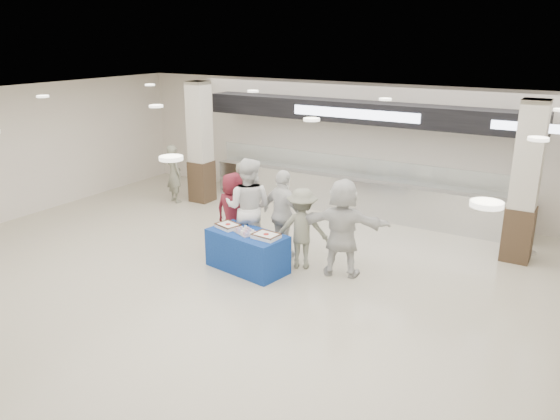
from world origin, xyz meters
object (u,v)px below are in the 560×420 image
Objects in this scene: soldier_a at (245,203)px; display_table at (247,251)px; sheet_cake_left at (228,225)px; civilian_maroon at (233,211)px; chef_tall at (248,208)px; chef_short at (283,214)px; soldier_bg at (174,174)px; sheet_cake_right at (266,236)px; civilian_white at (342,228)px; cupcake_tray at (246,231)px; soldier_b at (302,228)px.

display_table is at bearing 148.36° from soldier_a.
sheet_cake_left is 0.31× the size of civilian_maroon.
chef_short is (0.67, 0.26, -0.11)m from chef_tall.
chef_tall reaches higher than soldier_bg.
chef_tall reaches higher than sheet_cake_right.
sheet_cake_right is at bearing 3.45° from display_table.
chef_tall reaches higher than sheet_cake_left.
soldier_a is (-0.81, 1.13, 0.54)m from display_table.
civilian_white is at bearing -172.39° from chef_short.
cupcake_tray is 1.81m from civilian_white.
soldier_bg reaches higher than sheet_cake_right.
civilian_white reaches higher than civilian_maroon.
chef_tall is 1.30× the size of soldier_bg.
soldier_bg is (-3.40, 1.60, -0.13)m from soldier_a.
sheet_cake_left is 0.28× the size of chef_short.
soldier_b is at bearing 171.24° from chef_short.
sheet_cake_right is 0.27× the size of soldier_a.
sheet_cake_right reaches higher than display_table.
soldier_bg is (-3.73, 2.68, -0.02)m from sheet_cake_left.
sheet_cake_right is 0.31× the size of soldier_bg.
chef_tall is at bearing 36.70° from chef_short.
chef_short is 4.83m from soldier_bg.
soldier_a is at bearing -26.21° from civilian_white.
soldier_bg reaches higher than cupcake_tray.
chef_short is at bearing -169.34° from soldier_a.
civilian_white reaches higher than chef_short.
soldier_bg is (-4.21, 2.73, 0.40)m from display_table.
cupcake_tray is at bearing -8.12° from sheet_cake_left.
soldier_bg is at bearing -35.91° from civilian_maroon.
display_table is at bearing 168.91° from soldier_bg.
cupcake_tray is 5.02m from soldier_bg.
civilian_white is (1.19, 0.76, 0.14)m from sheet_cake_right.
soldier_b is at bearing 24.32° from sheet_cake_left.
civilian_maroon is (-0.86, 0.76, 0.45)m from display_table.
sheet_cake_left is at bearing 166.14° from soldier_bg.
sheet_cake_left is at bearing -175.54° from display_table.
chef_short is 1.40m from civilian_white.
chef_short reaches higher than display_table.
soldier_bg is at bearing -35.46° from civilian_white.
display_table is at bearing 81.17° from cupcake_tray.
civilian_white is at bearing 23.75° from cupcake_tray.
soldier_a is (-0.80, 1.15, 0.13)m from cupcake_tray.
chef_tall is at bearing 131.69° from display_table.
sheet_cake_right is (0.46, -0.05, 0.42)m from display_table.
chef_tall is 1.12× the size of chef_short.
soldier_b is (1.32, 0.59, -0.00)m from sheet_cake_left.
display_table is 0.76× the size of chef_tall.
chef_short reaches higher than civilian_maroon.
soldier_b is at bearing 164.53° from chef_tall.
chef_tall reaches higher than civilian_maroon.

